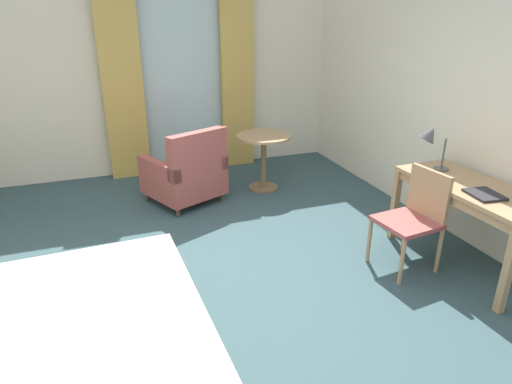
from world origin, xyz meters
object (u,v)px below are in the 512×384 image
at_px(closed_book, 485,195).
at_px(bed, 21,373).
at_px(desk_lamp, 432,138).
at_px(writing_desk, 473,196).
at_px(desk_chair, 415,214).
at_px(round_cafe_table, 264,149).
at_px(armchair_by_window, 186,174).

bearing_deg(closed_book, bed, -168.72).
bearing_deg(desk_lamp, bed, -164.92).
xyz_separation_m(bed, writing_desk, (3.55, 0.42, 0.40)).
bearing_deg(desk_chair, writing_desk, -18.01).
distance_m(desk_lamp, closed_book, 0.76).
height_order(desk_chair, round_cafe_table, desk_chair).
bearing_deg(round_cafe_table, desk_lamp, -62.67).
bearing_deg(desk_chair, round_cafe_table, 104.46).
bearing_deg(armchair_by_window, bed, -119.36).
height_order(writing_desk, armchair_by_window, armchair_by_window).
relative_size(writing_desk, closed_book, 5.03).
xyz_separation_m(desk_chair, desk_lamp, (0.38, 0.36, 0.56)).
xyz_separation_m(desk_lamp, armchair_by_window, (-1.96, 1.74, -0.71)).
xyz_separation_m(writing_desk, closed_book, (-0.10, -0.19, 0.10)).
height_order(desk_chair, desk_lamp, desk_lamp).
xyz_separation_m(bed, armchair_by_window, (1.50, 2.67, 0.09)).
bearing_deg(armchair_by_window, round_cafe_table, 5.63).
bearing_deg(closed_book, desk_chair, 144.47).
bearing_deg(armchair_by_window, desk_chair, -53.00).
xyz_separation_m(bed, closed_book, (3.45, 0.23, 0.51)).
bearing_deg(closed_book, armchair_by_window, 136.12).
bearing_deg(bed, armchair_by_window, 60.64).
relative_size(writing_desk, desk_chair, 1.56).
bearing_deg(writing_desk, closed_book, -116.55).
bearing_deg(writing_desk, armchair_by_window, 132.28).
height_order(bed, closed_book, bed).
bearing_deg(writing_desk, bed, -173.25).
distance_m(bed, round_cafe_table, 3.75).
height_order(desk_lamp, closed_book, desk_lamp).
bearing_deg(desk_chair, bed, -169.52).
bearing_deg(desk_lamp, armchair_by_window, 138.52).
xyz_separation_m(desk_chair, round_cafe_table, (-0.57, 2.20, 0.02)).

